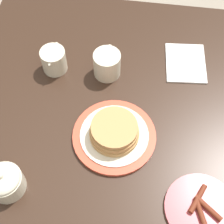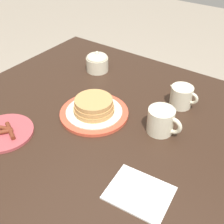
% 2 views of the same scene
% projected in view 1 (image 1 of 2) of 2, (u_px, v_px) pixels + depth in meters
% --- Properties ---
extents(ground_plane, '(8.00, 8.00, 0.00)m').
position_uv_depth(ground_plane, '(122.00, 201.00, 1.64)').
color(ground_plane, gray).
extents(dining_table, '(1.10, 1.08, 0.73)m').
position_uv_depth(dining_table, '(127.00, 147.00, 1.11)').
color(dining_table, '#332116').
rests_on(dining_table, ground_plane).
extents(pancake_plate, '(0.24, 0.24, 0.07)m').
position_uv_depth(pancake_plate, '(114.00, 133.00, 0.98)').
color(pancake_plate, '#DB5138').
rests_on(pancake_plate, dining_table).
extents(side_plate_bacon, '(0.19, 0.19, 0.02)m').
position_uv_depth(side_plate_bacon, '(201.00, 208.00, 0.89)').
color(side_plate_bacon, '#B2474C').
rests_on(side_plate_bacon, dining_table).
extents(coffee_mug, '(0.12, 0.09, 0.09)m').
position_uv_depth(coffee_mug, '(107.00, 63.00, 1.09)').
color(coffee_mug, beige).
rests_on(coffee_mug, dining_table).
extents(creamer_pitcher, '(0.12, 0.08, 0.09)m').
position_uv_depth(creamer_pitcher, '(54.00, 60.00, 1.10)').
color(creamer_pitcher, beige).
rests_on(creamer_pitcher, dining_table).
extents(sugar_bowl, '(0.10, 0.10, 0.09)m').
position_uv_depth(sugar_bowl, '(5.00, 181.00, 0.89)').
color(sugar_bowl, beige).
rests_on(sugar_bowl, dining_table).
extents(napkin, '(0.17, 0.14, 0.01)m').
position_uv_depth(napkin, '(186.00, 63.00, 1.14)').
color(napkin, white).
rests_on(napkin, dining_table).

